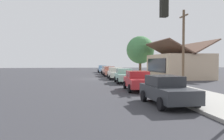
{
  "coord_description": "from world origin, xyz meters",
  "views": [
    {
      "loc": [
        32.29,
        -1.89,
        2.38
      ],
      "look_at": [
        2.01,
        2.1,
        1.29
      ],
      "focal_mm": 37.52,
      "sensor_mm": 36.0,
      "label": 1
    }
  ],
  "objects_px": {
    "car_silver": "(106,70)",
    "utility_pole_wooden": "(183,46)",
    "car_coral": "(109,71)",
    "traffic_light_main": "(205,31)",
    "car_skyblue": "(102,69)",
    "car_charcoal": "(167,90)",
    "car_seafoam": "(124,76)",
    "fire_hydrant_red": "(135,78)",
    "car_cherry": "(138,81)",
    "shade_tree": "(140,50)",
    "car_ivory": "(116,73)"
  },
  "relations": [
    {
      "from": "car_coral",
      "to": "shade_tree",
      "type": "height_order",
      "value": "shade_tree"
    },
    {
      "from": "car_cherry",
      "to": "traffic_light_main",
      "type": "height_order",
      "value": "traffic_light_main"
    },
    {
      "from": "shade_tree",
      "to": "traffic_light_main",
      "type": "bearing_deg",
      "value": -10.31
    },
    {
      "from": "utility_pole_wooden",
      "to": "car_ivory",
      "type": "bearing_deg",
      "value": -150.1
    },
    {
      "from": "car_charcoal",
      "to": "utility_pole_wooden",
      "type": "height_order",
      "value": "utility_pole_wooden"
    },
    {
      "from": "car_silver",
      "to": "car_cherry",
      "type": "xyz_separation_m",
      "value": [
        25.53,
        -0.1,
        0.0
      ]
    },
    {
      "from": "car_charcoal",
      "to": "traffic_light_main",
      "type": "distance_m",
      "value": 5.11
    },
    {
      "from": "car_silver",
      "to": "car_cherry",
      "type": "relative_size",
      "value": 0.97
    },
    {
      "from": "car_silver",
      "to": "car_ivory",
      "type": "distance_m",
      "value": 12.72
    },
    {
      "from": "car_seafoam",
      "to": "fire_hydrant_red",
      "type": "height_order",
      "value": "car_seafoam"
    },
    {
      "from": "car_silver",
      "to": "shade_tree",
      "type": "relative_size",
      "value": 0.65
    },
    {
      "from": "car_charcoal",
      "to": "fire_hydrant_red",
      "type": "xyz_separation_m",
      "value": [
        -13.57,
        1.44,
        -0.32
      ]
    },
    {
      "from": "car_charcoal",
      "to": "utility_pole_wooden",
      "type": "bearing_deg",
      "value": 148.93
    },
    {
      "from": "car_seafoam",
      "to": "car_ivory",
      "type": "bearing_deg",
      "value": -176.51
    },
    {
      "from": "car_coral",
      "to": "car_cherry",
      "type": "relative_size",
      "value": 1.07
    },
    {
      "from": "car_skyblue",
      "to": "car_charcoal",
      "type": "height_order",
      "value": "same"
    },
    {
      "from": "car_seafoam",
      "to": "utility_pole_wooden",
      "type": "height_order",
      "value": "utility_pole_wooden"
    },
    {
      "from": "car_silver",
      "to": "fire_hydrant_red",
      "type": "bearing_deg",
      "value": 6.39
    },
    {
      "from": "car_ivory",
      "to": "shade_tree",
      "type": "bearing_deg",
      "value": 147.76
    },
    {
      "from": "car_coral",
      "to": "traffic_light_main",
      "type": "distance_m",
      "value": 30.47
    },
    {
      "from": "utility_pole_wooden",
      "to": "fire_hydrant_red",
      "type": "relative_size",
      "value": 10.56
    },
    {
      "from": "traffic_light_main",
      "to": "shade_tree",
      "type": "bearing_deg",
      "value": 169.69
    },
    {
      "from": "car_cherry",
      "to": "traffic_light_main",
      "type": "relative_size",
      "value": 0.89
    },
    {
      "from": "shade_tree",
      "to": "utility_pole_wooden",
      "type": "relative_size",
      "value": 0.91
    },
    {
      "from": "car_seafoam",
      "to": "fire_hydrant_red",
      "type": "bearing_deg",
      "value": 103.15
    },
    {
      "from": "shade_tree",
      "to": "traffic_light_main",
      "type": "height_order",
      "value": "shade_tree"
    },
    {
      "from": "car_ivory",
      "to": "car_seafoam",
      "type": "bearing_deg",
      "value": 2.55
    },
    {
      "from": "car_coral",
      "to": "traffic_light_main",
      "type": "bearing_deg",
      "value": 0.83
    },
    {
      "from": "car_cherry",
      "to": "car_skyblue",
      "type": "bearing_deg",
      "value": -176.77
    },
    {
      "from": "car_silver",
      "to": "shade_tree",
      "type": "bearing_deg",
      "value": 53.48
    },
    {
      "from": "utility_pole_wooden",
      "to": "fire_hydrant_red",
      "type": "height_order",
      "value": "utility_pole_wooden"
    },
    {
      "from": "car_cherry",
      "to": "car_charcoal",
      "type": "xyz_separation_m",
      "value": [
        6.51,
        -0.01,
        -0.0
      ]
    },
    {
      "from": "car_ivory",
      "to": "car_charcoal",
      "type": "xyz_separation_m",
      "value": [
        19.31,
        -0.0,
        -0.0
      ]
    },
    {
      "from": "car_silver",
      "to": "utility_pole_wooden",
      "type": "relative_size",
      "value": 0.59
    },
    {
      "from": "car_skyblue",
      "to": "car_charcoal",
      "type": "relative_size",
      "value": 1.07
    },
    {
      "from": "car_cherry",
      "to": "fire_hydrant_red",
      "type": "xyz_separation_m",
      "value": [
        -7.07,
        1.43,
        -0.32
      ]
    },
    {
      "from": "car_charcoal",
      "to": "shade_tree",
      "type": "bearing_deg",
      "value": 166.35
    },
    {
      "from": "car_skyblue",
      "to": "car_silver",
      "type": "bearing_deg",
      "value": 2.34
    },
    {
      "from": "car_seafoam",
      "to": "fire_hydrant_red",
      "type": "distance_m",
      "value": 1.4
    },
    {
      "from": "shade_tree",
      "to": "car_skyblue",
      "type": "bearing_deg",
      "value": -152.77
    },
    {
      "from": "traffic_light_main",
      "to": "utility_pole_wooden",
      "type": "distance_m",
      "value": 15.3
    },
    {
      "from": "car_coral",
      "to": "fire_hydrant_red",
      "type": "bearing_deg",
      "value": 7.95
    },
    {
      "from": "car_skyblue",
      "to": "car_coral",
      "type": "relative_size",
      "value": 0.98
    },
    {
      "from": "car_silver",
      "to": "utility_pole_wooden",
      "type": "xyz_separation_m",
      "value": [
        22.17,
        5.33,
        3.11
      ]
    },
    {
      "from": "car_seafoam",
      "to": "car_silver",
      "type": "bearing_deg",
      "value": -177.42
    },
    {
      "from": "car_charcoal",
      "to": "fire_hydrant_red",
      "type": "bearing_deg",
      "value": 171.75
    },
    {
      "from": "car_seafoam",
      "to": "utility_pole_wooden",
      "type": "bearing_deg",
      "value": 59.65
    },
    {
      "from": "car_coral",
      "to": "shade_tree",
      "type": "distance_m",
      "value": 6.88
    },
    {
      "from": "car_coral",
      "to": "utility_pole_wooden",
      "type": "relative_size",
      "value": 0.66
    },
    {
      "from": "utility_pole_wooden",
      "to": "fire_hydrant_red",
      "type": "bearing_deg",
      "value": -132.83
    }
  ]
}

